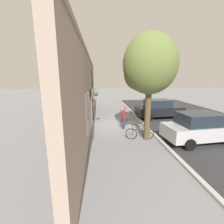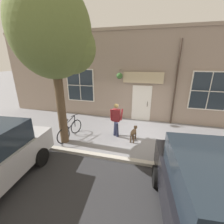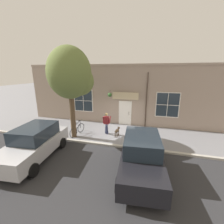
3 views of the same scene
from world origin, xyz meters
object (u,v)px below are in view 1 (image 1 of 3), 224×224
Objects in this scene: pedestrian_walking at (124,116)px; street_tree_by_curb at (148,67)px; leaning_bicycle at (140,133)px; parked_car_nearest_curb at (200,128)px; parked_car_mid_block at (159,109)px; dog_on_leash at (124,120)px.

street_tree_by_curb reaches higher than pedestrian_walking.
leaning_bicycle is at bearing -71.94° from pedestrian_walking.
parked_car_nearest_curb is at bearing -12.06° from leaning_bicycle.
leaning_bicycle is 0.39× the size of parked_car_mid_block.
leaning_bicycle is (-0.33, -0.03, -3.92)m from street_tree_by_curb.
pedestrian_walking is 0.37× the size of parked_car_nearest_curb.
pedestrian_walking is 2.24m from leaning_bicycle.
dog_on_leash is 0.23× the size of parked_car_nearest_curb.
parked_car_mid_block is at bearing 92.25° from parked_car_nearest_curb.
street_tree_by_curb is 6.55m from parked_car_mid_block.
parked_car_mid_block reaches higher than dog_on_leash.
parked_car_nearest_curb reaches higher than leaning_bicycle.
parked_car_mid_block is (3.16, 4.85, 0.50)m from leaning_bicycle.
leaning_bicycle is 5.81m from parked_car_mid_block.
dog_on_leash is (0.20, 0.86, -0.55)m from pedestrian_walking.
parked_car_nearest_curb is 1.00× the size of parked_car_mid_block.
parked_car_nearest_curb is at bearing -87.75° from parked_car_mid_block.
pedestrian_walking is 4.91m from parked_car_nearest_curb.
dog_on_leash is 4.14m from parked_car_mid_block.
parked_car_nearest_curb reaches higher than pedestrian_walking.
dog_on_leash is 4.90m from street_tree_by_curb.
street_tree_by_curb is 3.55× the size of leaning_bicycle.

